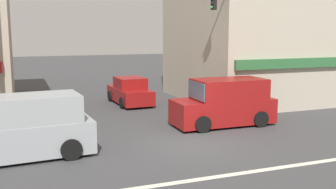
{
  "coord_description": "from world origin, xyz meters",
  "views": [
    {
      "loc": [
        -6.03,
        -13.25,
        4.19
      ],
      "look_at": [
        -0.2,
        2.0,
        1.6
      ],
      "focal_mm": 42.0,
      "sensor_mm": 36.0,
      "label": 1
    }
  ],
  "objects": [
    {
      "name": "van_crossing_rightbound",
      "position": [
        -5.94,
        0.41,
        1.01
      ],
      "size": [
        4.72,
        2.29,
        2.11
      ],
      "color": "#999EA3",
      "rests_on": "ground"
    },
    {
      "name": "sedan_approaching_near",
      "position": [
        0.05,
        8.98,
        0.71
      ],
      "size": [
        2.0,
        4.16,
        1.58
      ],
      "color": "maroon",
      "rests_on": "ground"
    },
    {
      "name": "building_right_corner",
      "position": [
        10.4,
        8.2,
        5.61
      ],
      "size": [
        13.7,
        9.43,
        11.23
      ],
      "color": "#B7AD99",
      "rests_on": "ground"
    },
    {
      "name": "street_tree",
      "position": [
        5.75,
        6.4,
        3.58
      ],
      "size": [
        3.37,
        3.37,
        5.28
      ],
      "color": "#4C3823",
      "rests_on": "ground"
    },
    {
      "name": "van_crossing_center",
      "position": [
        2.63,
        2.19,
        1.01
      ],
      "size": [
        4.62,
        2.07,
        2.11
      ],
      "color": "maroon",
      "rests_on": "ground"
    },
    {
      "name": "traffic_light_mast",
      "position": [
        6.1,
        4.21,
        4.3
      ],
      "size": [
        4.87,
        0.68,
        6.2
      ],
      "color": "#47474C",
      "rests_on": "ground"
    },
    {
      "name": "lane_marking_stripe",
      "position": [
        0.0,
        -3.5,
        0.0
      ],
      "size": [
        9.0,
        0.24,
        0.01
      ],
      "primitive_type": "cube",
      "color": "silver",
      "rests_on": "ground"
    },
    {
      "name": "ground_plane",
      "position": [
        0.0,
        0.0,
        0.0
      ],
      "size": [
        120.0,
        120.0,
        0.0
      ],
      "primitive_type": "plane",
      "color": "#3D3D3F"
    }
  ]
}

